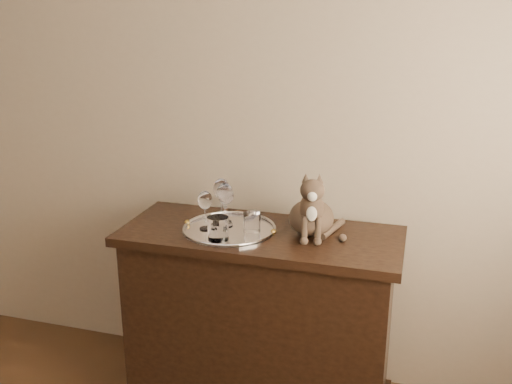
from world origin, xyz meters
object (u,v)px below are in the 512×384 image
wine_glass_a (222,200)px  wine_glass_d (226,206)px  tumbler_b (218,228)px  tumbler_c (252,222)px  tray (229,230)px  sideboard (260,320)px  wine_glass_b (225,203)px  cat (312,201)px  wine_glass_c (205,210)px

wine_glass_a → wine_glass_d: wine_glass_a is taller
wine_glass_a → tumbler_b: (0.06, -0.21, -0.05)m
tumbler_c → tray: bearing=-175.7°
tumbler_b → tray: bearing=87.0°
sideboard → wine_glass_d: bearing=175.5°
wine_glass_b → cat: 0.39m
wine_glass_c → wine_glass_d: wine_glass_d is taller
sideboard → tray: 0.45m
sideboard → wine_glass_b: (-0.17, 0.04, 0.52)m
cat → sideboard: bearing=-179.8°
wine_glass_a → cat: 0.41m
wine_glass_a → tumbler_c: (0.16, -0.08, -0.06)m
tumbler_c → cat: 0.27m
wine_glass_a → tumbler_c: size_ratio=2.38×
wine_glass_a → wine_glass_c: 0.12m
tumbler_b → wine_glass_c: bearing=133.7°
tumbler_b → sideboard: bearing=47.5°
wine_glass_c → tumbler_c: (0.20, 0.03, -0.04)m
tumbler_c → wine_glass_d: bearing=165.9°
wine_glass_a → wine_glass_d: bearing=-51.5°
cat → wine_glass_d: bearing=173.8°
sideboard → wine_glass_c: wine_glass_c is taller
wine_glass_d → wine_glass_b: bearing=116.2°
sideboard → wine_glass_c: (-0.23, -0.05, 0.52)m
wine_glass_b → wine_glass_d: size_ratio=1.00×
sideboard → wine_glass_c: bearing=-167.2°
wine_glass_a → tumbler_c: bearing=-25.5°
wine_glass_c → tray: bearing=14.4°
tumbler_b → cat: 0.41m
wine_glass_b → tumbler_c: size_ratio=2.20×
wine_glass_c → tumbler_c: wine_glass_c is taller
sideboard → wine_glass_a: wine_glass_a is taller
wine_glass_c → sideboard: bearing=12.8°
tray → wine_glass_c: 0.14m
wine_glass_c → wine_glass_b: bearing=60.3°
wine_glass_d → tumbler_b: size_ratio=1.85×
cat → tray: bearing=-179.4°
wine_glass_c → tumbler_b: size_ratio=1.75×
tumbler_b → cat: cat is taller
sideboard → tumbler_b: 0.52m
wine_glass_d → cat: size_ratio=0.62×
sideboard → wine_glass_b: wine_glass_b is taller
wine_glass_a → wine_glass_b: bearing=-33.4°
sideboard → tumbler_b: bearing=-132.5°
wine_glass_b → cat: (0.38, -0.00, 0.05)m
wine_glass_b → tumbler_b: (0.04, -0.19, -0.04)m
sideboard → tumbler_c: (-0.03, -0.02, 0.47)m
sideboard → tumbler_b: size_ratio=12.30×
cat → wine_glass_c: bearing=-178.7°
wine_glass_b → wine_glass_c: bearing=-119.7°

